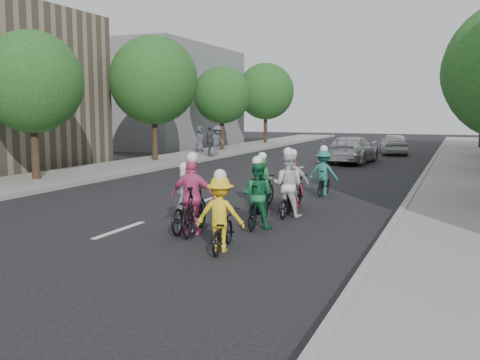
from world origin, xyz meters
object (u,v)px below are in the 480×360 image
Objects in this scene: cyclist_3 at (194,204)px; follow_car_trail at (394,144)px; spectator_1 at (210,141)px; spectator_2 at (200,139)px; cyclist_0 at (187,208)px; cyclist_7 at (324,176)px; spectator_0 at (217,141)px; cyclist_4 at (291,191)px; follow_car_lead at (353,150)px; cyclist_8 at (293,190)px; cyclist_2 at (221,221)px; cyclist_5 at (263,188)px; cyclist_6 at (288,192)px; cyclist_1 at (258,200)px.

cyclist_3 reaches higher than follow_car_trail.
spectator_1 is 4.09m from spectator_2.
cyclist_0 is 1.14× the size of cyclist_7.
cyclist_0 is at bearing -49.20° from cyclist_3.
cyclist_3 is 20.40m from spectator_0.
cyclist_4 is at bearing -164.49° from spectator_1.
cyclist_4 is at bearing 97.82° from follow_car_lead.
spectator_1 is (-8.13, 17.72, 0.39)m from cyclist_3.
follow_car_trail is (0.22, 22.10, 0.09)m from cyclist_8.
cyclist_7 is (1.41, 6.71, -0.04)m from cyclist_3.
cyclist_0 is 3.76m from cyclist_8.
cyclist_8 reaches higher than cyclist_2.
cyclist_5 is at bearing 69.17° from cyclist_7.
cyclist_3 reaches higher than cyclist_5.
cyclist_4 is 0.86m from cyclist_6.
cyclist_0 reaches higher than cyclist_5.
follow_car_lead is (-0.16, 14.76, 0.15)m from cyclist_5.
cyclist_0 is 1.04× the size of cyclist_6.
cyclist_7 is (1.14, 2.82, 0.08)m from cyclist_5.
follow_car_trail is at bearing -63.99° from spectator_2.
spectator_1 is at bearing -57.34° from cyclist_4.
cyclist_5 reaches higher than follow_car_lead.
cyclist_8 is at bearing -98.37° from cyclist_1.
cyclist_5 is 1.03m from cyclist_8.
cyclist_1 reaches higher than follow_car_trail.
cyclist_0 is 1.16× the size of cyclist_2.
cyclist_0 is 1.15× the size of spectator_2.
cyclist_1 is 0.94× the size of cyclist_3.
cyclist_7 reaches higher than follow_car_trail.
cyclist_8 reaches higher than follow_car_lead.
spectator_1 is at bearing -76.56° from cyclist_3.
follow_car_lead is 8.31m from spectator_1.
spectator_1 reaches higher than cyclist_2.
spectator_0 reaches higher than follow_car_lead.
spectator_1 is (-9.25, 16.50, 0.42)m from cyclist_1.
cyclist_7 is 15.33m from spectator_0.
spectator_0 is (-9.35, 19.85, 0.45)m from cyclist_2.
follow_car_lead is at bearing -101.56° from cyclist_3.
cyclist_5 is (0.27, 3.90, -0.12)m from cyclist_3.
cyclist_6 is 17.63m from spectator_1.
cyclist_0 is 3.78m from cyclist_4.
cyclist_3 is at bearing -173.53° from spectator_1.
cyclist_5 is (0.58, 3.65, 0.02)m from cyclist_0.
cyclist_6 reaches higher than cyclist_1.
follow_car_lead is at bearing -71.47° from spectator_0.
spectator_0 reaches higher than cyclist_1.
cyclist_4 reaches higher than follow_car_trail.
follow_car_lead is (-1.09, 14.95, 0.15)m from cyclist_4.
cyclist_3 is 1.02× the size of cyclist_4.
cyclist_0 is 2.06m from cyclist_2.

